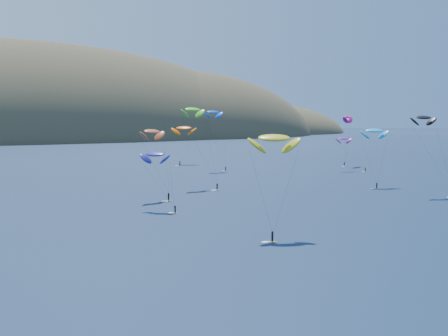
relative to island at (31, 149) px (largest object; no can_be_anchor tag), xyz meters
name	(u,v)px	position (x,y,z in m)	size (l,w,h in m)	color
island	(31,149)	(0.00, 0.00, 0.00)	(730.00, 300.00, 210.00)	#3D3526
kitesurfer_2	(274,138)	(-59.55, -522.63, 28.87)	(10.33, 10.24, 20.79)	gold
kitesurfer_3	(193,110)	(-39.67, -446.04, 34.72)	(9.13, 14.22, 26.42)	gold
kitesurfer_4	(213,112)	(-7.62, -397.96, 34.14)	(9.20, 8.73, 25.88)	gold
kitesurfer_5	(374,131)	(11.88, -470.34, 28.15)	(10.41, 11.02, 19.91)	gold
kitesurfer_6	(344,139)	(37.57, -424.17, 23.59)	(8.90, 10.26, 14.77)	gold
kitesurfer_7	(423,118)	(9.36, -492.99, 32.34)	(8.20, 11.95, 23.78)	gold
kitesurfer_8	(348,117)	(55.39, -404.83, 32.00)	(10.28, 8.78, 23.77)	gold
kitesurfer_9	(152,132)	(-60.88, -465.35, 28.68)	(9.08, 10.33, 20.31)	gold
kitesurfer_10	(155,154)	(-67.22, -483.05, 23.82)	(7.39, 12.63, 15.20)	gold
kitesurfer_11	(184,128)	(-3.77, -361.62, 27.04)	(13.08, 15.87, 19.40)	gold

